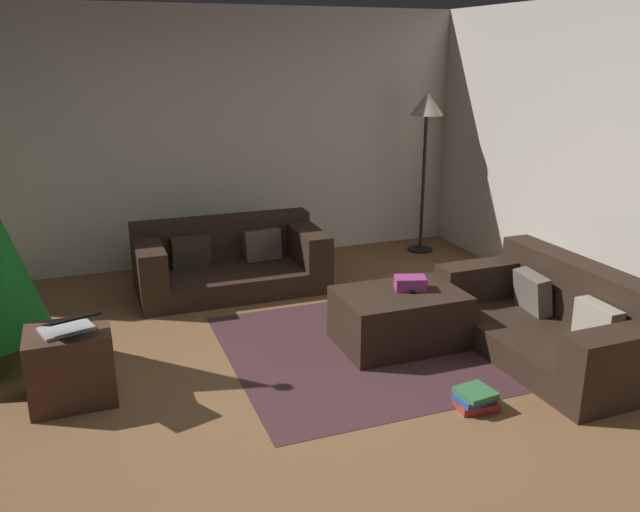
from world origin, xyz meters
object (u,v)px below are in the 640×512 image
Objects in this scene: tv_remote at (412,289)px; book_stack at (475,399)px; side_table at (71,365)px; corner_lamp at (426,117)px; couch_left at (229,261)px; gift_box at (410,283)px; laptop at (68,325)px; ottoman at (399,318)px; couch_right at (558,321)px.

book_stack is (-0.09, -1.04, -0.37)m from tv_remote.
corner_lamp reaches higher than side_table.
couch_left is 7.49× the size of gift_box.
laptop is at bearing -155.35° from tv_remote.
ottoman is at bearing -155.14° from tv_remote.
tv_remote is at bearing 57.60° from couch_right.
couch_right reaches higher than side_table.
side_table is 4.46m from corner_lamp.
book_stack is at bearing 109.32° from couch_left.
corner_lamp is (3.70, 2.18, 0.95)m from laptop.
ottoman is at bearing 90.66° from book_stack.
ottoman is 1.04m from book_stack.
couch_left is at bearing 108.92° from book_stack.
couch_right is at bearing 25.15° from book_stack.
side_table is 1.18× the size of laptop.
gift_box reaches higher than tv_remote.
laptop is at bearing -177.70° from gift_box.
side_table is at bearing -179.63° from ottoman.
ottoman is at bearing -122.77° from corner_lamp.
side_table is at bearing -156.59° from tv_remote.
book_stack is (-1.01, -0.47, -0.19)m from couch_right.
ottoman is at bearing 0.37° from side_table.
couch_left is 0.99× the size of corner_lamp.
ottoman is at bearing -163.15° from gift_box.
book_stack is at bearing -23.23° from side_table.
couch_left is 2.01m from tv_remote.
ottoman is 2.82m from corner_lamp.
ottoman is 2.13× the size of laptop.
tv_remote is at bearing -85.97° from gift_box.
corner_lamp is (1.35, 3.14, 1.43)m from book_stack.
corner_lamp reaches higher than gift_box.
couch_right is 7.43× the size of gift_box.
gift_box is 2.44m from laptop.
corner_lamp is (2.29, 0.39, 1.24)m from couch_left.
couch_left is 2.25m from side_table.
book_stack is (2.35, -0.96, -0.47)m from laptop.
couch_left is 1.01× the size of couch_right.
couch_left is 3.95× the size of laptop.
couch_right reaches higher than tv_remote.
couch_left is 3.34× the size of side_table.
couch_right is 1.11m from gift_box.
gift_box is at bearing 56.47° from couch_right.
couch_right reaches higher than book_stack.
corner_lamp is at bearing 57.23° from ottoman.
couch_right is 3.41m from laptop.
ottoman is 2.37m from laptop.
laptop is at bearing 80.74° from couch_right.
tv_remote is at bearing 1.68° from laptop.
side_table reaches higher than ottoman.
couch_left is at bearing 118.43° from ottoman.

